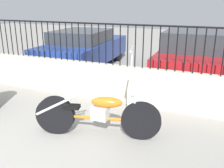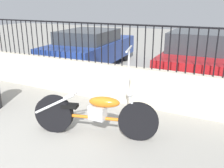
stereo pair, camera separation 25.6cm
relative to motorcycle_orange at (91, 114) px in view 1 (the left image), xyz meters
The scene contains 6 objects.
ground_plane 1.29m from the motorcycle_orange, 127.00° to the right, with size 40.00×40.00×0.00m, color gray.
low_wall 1.79m from the motorcycle_orange, 114.25° to the left, with size 8.32×0.18×0.87m.
fence_railing 2.08m from the motorcycle_orange, 114.25° to the left, with size 8.32×0.04×0.92m.
motorcycle_orange is the anchor object (origin of this frame).
car_blue 4.97m from the motorcycle_orange, 121.00° to the left, with size 2.13×4.41×1.33m.
car_red 4.59m from the motorcycle_orange, 74.91° to the left, with size 2.00×4.40×1.45m.
Camera 1 is at (2.63, -2.43, 2.20)m, focal length 40.00 mm.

